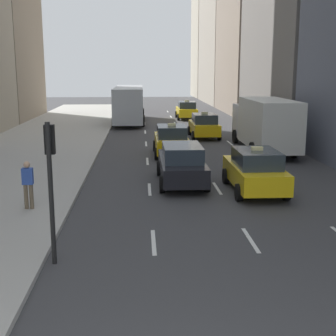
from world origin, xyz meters
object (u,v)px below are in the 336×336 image
at_px(sedan_black_near, 182,164).
at_px(city_bus, 129,103).
at_px(taxi_third, 187,110).
at_px(pedestrian_mid_block, 28,183).
at_px(taxi_second, 204,126).
at_px(box_truck, 264,123).
at_px(taxi_lead, 255,170).
at_px(taxi_fourth, 171,140).
at_px(traffic_light_pole, 50,170).

relative_size(sedan_black_near, city_bus, 0.43).
distance_m(taxi_third, pedestrian_mid_block, 31.73).
bearing_deg(city_bus, sedan_black_near, -83.32).
distance_m(taxi_second, taxi_third, 13.03).
height_order(taxi_second, box_truck, box_truck).
height_order(taxi_lead, sedan_black_near, taxi_lead).
bearing_deg(taxi_second, taxi_third, 90.00).
bearing_deg(city_bus, taxi_second, -61.46).
relative_size(taxi_fourth, sedan_black_near, 0.89).
relative_size(taxi_second, sedan_black_near, 0.89).
distance_m(city_bus, box_truck, 18.26).
xyz_separation_m(taxi_fourth, traffic_light_pole, (-3.95, -14.92, 1.53)).
distance_m(taxi_third, taxi_fourth, 20.17).
relative_size(taxi_second, traffic_light_pole, 1.22).
bearing_deg(taxi_third, city_bus, -154.23).
height_order(sedan_black_near, traffic_light_pole, traffic_light_pole).
xyz_separation_m(sedan_black_near, city_bus, (-2.81, 24.00, 0.91)).
distance_m(taxi_second, sedan_black_near, 13.97).
height_order(box_truck, traffic_light_pole, traffic_light_pole).
height_order(taxi_third, city_bus, city_bus).
height_order(taxi_third, box_truck, box_truck).
bearing_deg(city_bus, box_truck, -62.56).
height_order(sedan_black_near, box_truck, box_truck).
distance_m(taxi_second, box_truck, 6.57).
bearing_deg(taxi_second, taxi_lead, -90.00).
bearing_deg(traffic_light_pole, taxi_third, 79.05).
bearing_deg(city_bus, pedestrian_mid_block, -95.65).
bearing_deg(taxi_fourth, taxi_second, 68.05).
bearing_deg(taxi_second, city_bus, 118.54).
xyz_separation_m(taxi_second, pedestrian_mid_block, (-8.37, -17.58, 0.19)).
xyz_separation_m(taxi_second, city_bus, (-5.61, 10.32, 0.91)).
relative_size(city_bus, traffic_light_pole, 3.22).
height_order(taxi_lead, taxi_second, same).
bearing_deg(box_truck, taxi_lead, -106.67).
distance_m(pedestrian_mid_block, traffic_light_pole, 4.78).
bearing_deg(taxi_fourth, taxi_third, 82.02).
height_order(city_bus, box_truck, city_bus).
height_order(taxi_second, taxi_fourth, same).
bearing_deg(pedestrian_mid_block, taxi_third, 74.70).
distance_m(taxi_lead, taxi_second, 15.24).
bearing_deg(pedestrian_mid_block, sedan_black_near, 34.93).
bearing_deg(taxi_fourth, traffic_light_pole, -104.83).
distance_m(taxi_fourth, pedestrian_mid_block, 12.00).
bearing_deg(taxi_fourth, pedestrian_mid_block, -117.66).
bearing_deg(box_truck, taxi_fourth, -169.28).
bearing_deg(sedan_black_near, taxi_third, 84.02).
height_order(box_truck, pedestrian_mid_block, box_truck).
relative_size(taxi_lead, pedestrian_mid_block, 2.67).
relative_size(taxi_third, taxi_fourth, 1.00).
bearing_deg(taxi_lead, traffic_light_pole, -135.51).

